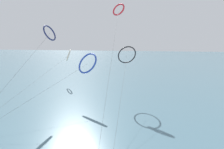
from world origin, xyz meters
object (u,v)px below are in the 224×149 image
at_px(kite_navy, 49,33).
at_px(kite_charcoal, 127,55).
at_px(kite_crimson, 119,10).
at_px(kite_cobalt, 87,63).
at_px(kite_ivory, 68,55).

bearing_deg(kite_navy, kite_charcoal, -66.64).
xyz_separation_m(kite_charcoal, kite_crimson, (-3.08, 9.04, 11.18)).
bearing_deg(kite_cobalt, kite_navy, -140.36).
height_order(kite_charcoal, kite_crimson, kite_crimson).
distance_m(kite_ivory, kite_navy, 19.73).
xyz_separation_m(kite_charcoal, kite_navy, (-16.20, -4.52, 4.82)).
xyz_separation_m(kite_cobalt, kite_navy, (-7.89, -0.97, 6.40)).
xyz_separation_m(kite_ivory, kite_charcoal, (19.46, -13.87, 1.56)).
bearing_deg(kite_ivory, kite_navy, -11.96).
xyz_separation_m(kite_ivory, kite_navy, (3.26, -18.38, 6.39)).
bearing_deg(kite_cobalt, kite_charcoal, 55.76).
relative_size(kite_cobalt, kite_crimson, 0.59).
relative_size(kite_charcoal, kite_navy, 1.33).
relative_size(kite_ivory, kite_navy, 1.85).
bearing_deg(kite_cobalt, kite_crimson, 100.08).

